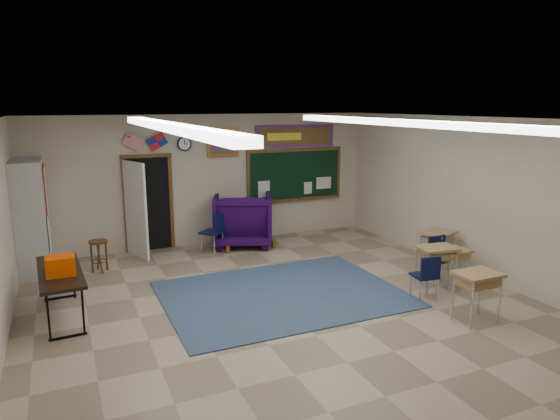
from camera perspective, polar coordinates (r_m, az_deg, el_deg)
name	(u,v)px	position (r m, az deg, el deg)	size (l,w,h in m)	color
floor	(292,314)	(8.00, 1.33, -11.76)	(9.00, 9.00, 0.00)	tan
back_wall	(209,180)	(11.68, -8.13, 3.42)	(8.00, 0.04, 3.00)	#C1B69C
right_wall	(490,200)	(9.88, 22.84, 1.02)	(0.04, 9.00, 3.00)	#C1B69C
ceiling	(293,120)	(7.32, 1.44, 10.24)	(8.00, 9.00, 0.04)	silver
area_rug	(282,294)	(8.75, 0.26, -9.55)	(4.00, 3.00, 0.02)	#324360
fluorescent_strips	(293,124)	(7.33, 1.44, 9.77)	(3.86, 6.00, 0.10)	white
doorway	(145,205)	(11.30, -15.19, 0.55)	(1.10, 0.89, 2.16)	black
chalkboard	(295,176)	(12.42, 1.74, 3.88)	(2.55, 0.14, 1.30)	#573818
bulletin_board	(295,136)	(12.32, 1.77, 8.43)	(2.10, 0.05, 0.55)	#A81A0E
framed_art_print	(223,143)	(11.65, -6.54, 7.65)	(0.75, 0.05, 0.65)	#925A1C
wall_clock	(184,144)	(11.41, -10.89, 7.42)	(0.32, 0.05, 0.32)	black
wall_flags	(145,139)	(11.21, -15.15, 7.81)	(1.16, 0.06, 0.70)	red
storage_cabinet	(31,217)	(10.69, -26.53, -0.74)	(0.59, 1.25, 2.20)	#A1A29D
wingback_armchair	(243,220)	(11.56, -4.26, -1.09)	(1.29, 1.33, 1.21)	#1E0535
student_chair_reading	(212,233)	(11.03, -7.79, -2.64)	(0.45, 0.45, 0.91)	black
student_chair_desk_a	(424,277)	(8.75, 16.17, -7.35)	(0.39, 0.39, 0.79)	black
student_chair_desk_b	(442,260)	(9.69, 18.05, -5.44)	(0.42, 0.42, 0.83)	black
student_desk_front_left	(436,266)	(9.25, 17.42, -6.09)	(0.71, 0.57, 0.78)	#A07B4A
student_desk_front_right	(437,249)	(10.24, 17.51, -4.29)	(0.80, 0.70, 0.80)	#A07B4A
student_desk_back_left	(476,295)	(8.11, 21.53, -8.99)	(0.66, 0.49, 0.78)	#A07B4A
student_desk_back_right	(453,266)	(9.46, 19.13, -6.10)	(0.62, 0.49, 0.70)	#A07B4A
folding_table	(62,292)	(8.43, -23.67, -8.54)	(0.70, 1.85, 1.04)	black
wooden_stool	(99,256)	(10.40, -19.98, -4.91)	(0.35, 0.35, 0.63)	#513718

